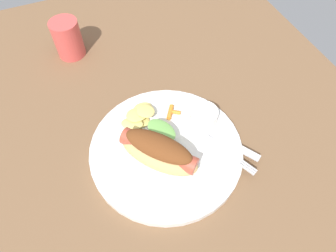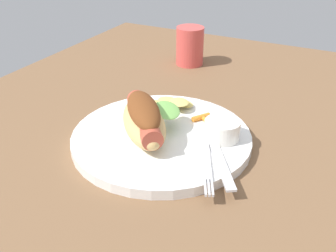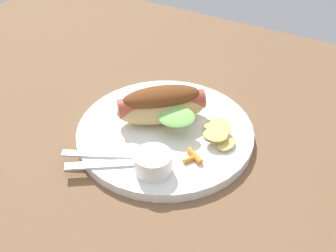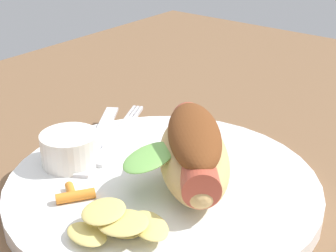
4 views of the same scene
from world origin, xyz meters
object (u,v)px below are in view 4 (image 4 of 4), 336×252
(plate, at_px, (163,188))
(hot_dog, at_px, (193,151))
(carrot_garnish, at_px, (74,195))
(fork, at_px, (119,135))
(sauce_ramekin, at_px, (70,149))
(chips_pile, at_px, (119,223))
(knife, at_px, (99,138))

(plate, bearing_deg, hot_dog, 129.79)
(carrot_garnish, bearing_deg, fork, -154.86)
(sauce_ramekin, bearing_deg, carrot_garnish, 50.39)
(hot_dog, xyz_separation_m, chips_pile, (0.10, 0.00, -0.02))
(hot_dog, bearing_deg, sauce_ramekin, 72.21)
(knife, bearing_deg, carrot_garnish, -178.55)
(sauce_ramekin, xyz_separation_m, fork, (-0.07, -0.00, -0.01))
(knife, xyz_separation_m, chips_pile, (0.10, 0.13, 0.01))
(plate, xyz_separation_m, fork, (-0.04, -0.09, 0.01))
(hot_dog, distance_m, fork, 0.12)
(sauce_ramekin, height_order, chips_pile, sauce_ramekin)
(carrot_garnish, bearing_deg, sauce_ramekin, -129.61)
(plate, xyz_separation_m, sauce_ramekin, (0.03, -0.09, 0.02))
(knife, distance_m, chips_pile, 0.17)
(plate, relative_size, chips_pile, 3.50)
(fork, distance_m, knife, 0.02)
(hot_dog, bearing_deg, fork, 37.53)
(sauce_ramekin, xyz_separation_m, chips_pile, (0.05, 0.11, -0.01))
(fork, distance_m, carrot_garnish, 0.12)
(fork, distance_m, chips_pile, 0.17)
(carrot_garnish, bearing_deg, chips_pile, 79.12)
(sauce_ramekin, bearing_deg, hot_dog, 112.66)
(hot_dog, relative_size, fork, 1.12)
(fork, height_order, chips_pile, chips_pile)
(carrot_garnish, bearing_deg, hot_dog, 144.63)
(sauce_ramekin, relative_size, fork, 0.41)
(carrot_garnish, bearing_deg, plate, 149.48)
(chips_pile, bearing_deg, sauce_ramekin, -115.12)
(sauce_ramekin, xyz_separation_m, knife, (-0.05, -0.01, -0.01))
(knife, xyz_separation_m, carrot_garnish, (0.09, 0.06, 0.00))
(hot_dog, bearing_deg, plate, 89.33)
(chips_pile, relative_size, carrot_garnish, 2.42)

